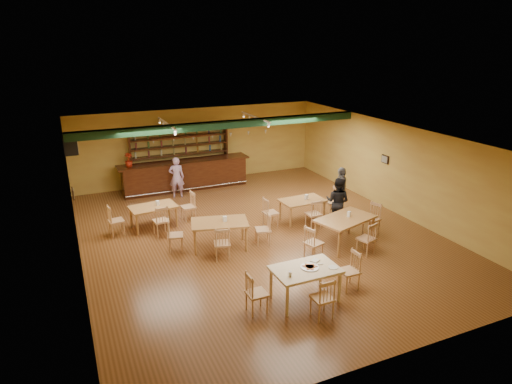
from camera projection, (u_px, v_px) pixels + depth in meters
name	position (u px, v px, depth m)	size (l,w,h in m)	color
floor	(258.00, 235.00, 13.47)	(12.00, 12.00, 0.00)	brown
ceiling_beam	(224.00, 125.00, 14.96)	(10.00, 0.30, 0.25)	black
track_rail_left	(167.00, 124.00, 14.77)	(0.05, 2.50, 0.05)	white
track_rail_right	(255.00, 117.00, 15.99)	(0.05, 2.50, 0.05)	white
ac_unit	(71.00, 144.00, 14.51)	(0.34, 0.70, 0.48)	white
picture_left	(73.00, 193.00, 11.88)	(0.04, 0.34, 0.28)	black
picture_right	(385.00, 159.00, 15.25)	(0.04, 0.34, 0.28)	black
bar_counter	(185.00, 175.00, 17.43)	(5.08, 0.85, 1.13)	black
back_bar_hutch	(180.00, 157.00, 17.79)	(3.93, 0.40, 2.28)	black
poinsettia	(129.00, 160.00, 16.36)	(0.29, 0.29, 0.52)	#99200E
dining_table_a	(154.00, 217.00, 13.92)	(1.40, 0.84, 0.70)	#AA6E3C
dining_table_b	(302.00, 210.00, 14.46)	(1.41, 0.84, 0.70)	#AA6E3C
dining_table_c	(220.00, 234.00, 12.55)	(1.56, 0.93, 0.78)	#AA6E3C
dining_table_d	(344.00, 231.00, 12.69)	(1.67, 1.00, 0.83)	#AA6E3C
near_table	(305.00, 284.00, 10.01)	(1.47, 0.95, 0.79)	beige
pizza_tray	(310.00, 267.00, 9.92)	(0.40, 0.40, 0.01)	silver
parmesan_shaker	(290.00, 274.00, 9.55)	(0.07, 0.07, 0.11)	#EAE5C6
napkin_stack	(315.00, 261.00, 10.20)	(0.20, 0.15, 0.03)	white
pizza_server	(315.00, 264.00, 10.02)	(0.32, 0.09, 0.00)	silver
side_plate	(333.00, 267.00, 9.92)	(0.22, 0.22, 0.01)	white
patron_bar	(177.00, 177.00, 16.44)	(0.56, 0.37, 1.53)	#9854B7
patron_right_a	(338.00, 202.00, 13.93)	(0.76, 0.59, 1.56)	black
patron_right_b	(341.00, 191.00, 14.74)	(0.97, 0.40, 1.65)	slate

